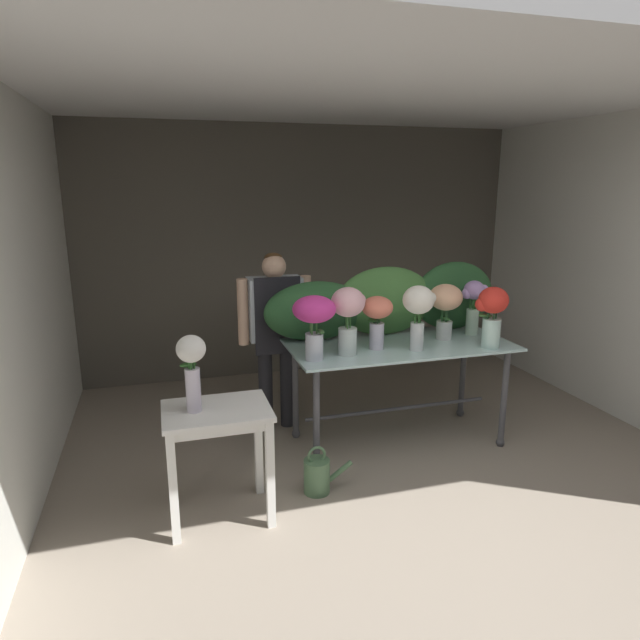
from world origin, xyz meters
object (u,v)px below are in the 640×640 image
object	(u,v)px
vase_peach_roses	(445,303)
vase_magenta_carnations	(314,317)
vase_blush_dahlias	(348,313)
display_table_glass	(399,361)
florist	(275,323)
vase_scarlet_anemones	(492,312)
vase_ivory_tulips	(419,308)
vase_white_roses_tall	(192,366)
vase_lilac_peonies	(473,303)
watering_can	(317,475)
vase_coral_freesia	(377,315)
side_table_white	(217,426)

from	to	relation	value
vase_peach_roses	vase_magenta_carnations	bearing A→B (deg)	-169.14
vase_blush_dahlias	display_table_glass	bearing A→B (deg)	17.19
florist	vase_scarlet_anemones	distance (m)	1.74
vase_peach_roses	florist	bearing A→B (deg)	157.14
vase_magenta_carnations	vase_scarlet_anemones	distance (m)	1.38
vase_ivory_tulips	vase_white_roses_tall	bearing A→B (deg)	-165.13
vase_blush_dahlias	vase_lilac_peonies	size ratio (longest dim) A/B	1.11
vase_lilac_peonies	watering_can	distance (m)	1.93
vase_magenta_carnations	vase_ivory_tulips	world-z (taller)	vase_ivory_tulips
vase_lilac_peonies	vase_magenta_carnations	world-z (taller)	vase_magenta_carnations
vase_ivory_tulips	vase_scarlet_anemones	world-z (taller)	vase_ivory_tulips
florist	vase_peach_roses	xyz separation A→B (m)	(1.28, -0.54, 0.20)
vase_peach_roses	vase_white_roses_tall	xyz separation A→B (m)	(-2.04, -0.67, -0.11)
vase_peach_roses	vase_scarlet_anemones	xyz separation A→B (m)	(0.22, -0.31, -0.02)
florist	vase_coral_freesia	bearing A→B (deg)	-44.35
vase_blush_dahlias	vase_magenta_carnations	size ratio (longest dim) A/B	1.08
display_table_glass	vase_lilac_peonies	size ratio (longest dim) A/B	3.85
vase_coral_freesia	vase_white_roses_tall	xyz separation A→B (m)	(-1.41, -0.57, -0.08)
vase_magenta_carnations	vase_white_roses_tall	xyz separation A→B (m)	(-0.88, -0.44, -0.13)
vase_scarlet_anemones	vase_lilac_peonies	bearing A→B (deg)	79.55
side_table_white	vase_ivory_tulips	world-z (taller)	vase_ivory_tulips
side_table_white	vase_coral_freesia	bearing A→B (deg)	24.03
vase_blush_dahlias	vase_coral_freesia	size ratio (longest dim) A/B	1.23
vase_ivory_tulips	side_table_white	bearing A→B (deg)	-163.93
display_table_glass	vase_blush_dahlias	distance (m)	0.68
vase_blush_dahlias	vase_coral_freesia	xyz separation A→B (m)	(0.26, 0.08, -0.05)
display_table_glass	vase_blush_dahlias	bearing A→B (deg)	-162.81
vase_scarlet_anemones	vase_white_roses_tall	world-z (taller)	vase_scarlet_anemones
side_table_white	vase_scarlet_anemones	xyz separation A→B (m)	(2.13, 0.35, 0.50)
side_table_white	vase_coral_freesia	world-z (taller)	vase_coral_freesia
display_table_glass	vase_scarlet_anemones	world-z (taller)	vase_scarlet_anemones
vase_blush_dahlias	watering_can	xyz separation A→B (m)	(-0.35, -0.40, -1.03)
florist	watering_can	xyz separation A→B (m)	(0.04, -1.11, -0.81)
vase_peach_roses	vase_lilac_peonies	bearing A→B (deg)	11.25
vase_peach_roses	vase_blush_dahlias	bearing A→B (deg)	-168.87
vase_magenta_carnations	watering_can	distance (m)	1.09
florist	vase_peach_roses	size ratio (longest dim) A/B	3.37
vase_blush_dahlias	vase_peach_roses	distance (m)	0.90
side_table_white	vase_lilac_peonies	size ratio (longest dim) A/B	1.62
display_table_glass	watering_can	size ratio (longest dim) A/B	4.98
vase_ivory_tulips	vase_lilac_peonies	bearing A→B (deg)	23.42
vase_lilac_peonies	vase_scarlet_anemones	size ratio (longest dim) A/B	0.96
vase_blush_dahlias	watering_can	distance (m)	1.16
vase_white_roses_tall	vase_lilac_peonies	bearing A→B (deg)	17.30
side_table_white	vase_scarlet_anemones	world-z (taller)	vase_scarlet_anemones
vase_scarlet_anemones	vase_white_roses_tall	xyz separation A→B (m)	(-2.26, -0.35, -0.09)
vase_magenta_carnations	vase_peach_roses	distance (m)	1.18
side_table_white	display_table_glass	bearing A→B (deg)	23.11
vase_white_roses_tall	side_table_white	bearing A→B (deg)	-0.17
vase_ivory_tulips	vase_peach_roses	world-z (taller)	vase_ivory_tulips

